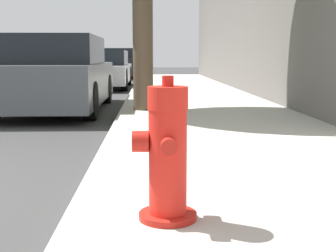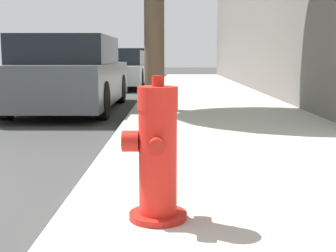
% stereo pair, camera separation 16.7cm
% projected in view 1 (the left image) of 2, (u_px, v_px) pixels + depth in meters
% --- Properties ---
extents(sidewalk_slab, '(2.88, 40.00, 0.14)m').
position_uv_depth(sidewalk_slab, '(299.00, 209.00, 2.97)').
color(sidewalk_slab, '#B7B2A8').
rests_on(sidewalk_slab, ground_plane).
extents(fire_hydrant, '(0.35, 0.36, 0.79)m').
position_uv_depth(fire_hydrant, '(167.00, 156.00, 2.54)').
color(fire_hydrant, red).
rests_on(fire_hydrant, sidewalk_slab).
extents(parked_car_near, '(1.78, 4.46, 1.40)m').
position_uv_depth(parked_car_near, '(57.00, 75.00, 8.79)').
color(parked_car_near, '#4C5156').
rests_on(parked_car_near, ground_plane).
extents(parked_car_mid, '(1.71, 4.59, 1.20)m').
position_uv_depth(parked_car_mid, '(103.00, 69.00, 15.15)').
color(parked_car_mid, '#B7B7BC').
rests_on(parked_car_mid, ground_plane).
extents(parked_car_far, '(1.77, 4.57, 1.37)m').
position_uv_depth(parked_car_far, '(117.00, 64.00, 22.06)').
color(parked_car_far, black).
rests_on(parked_car_far, ground_plane).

